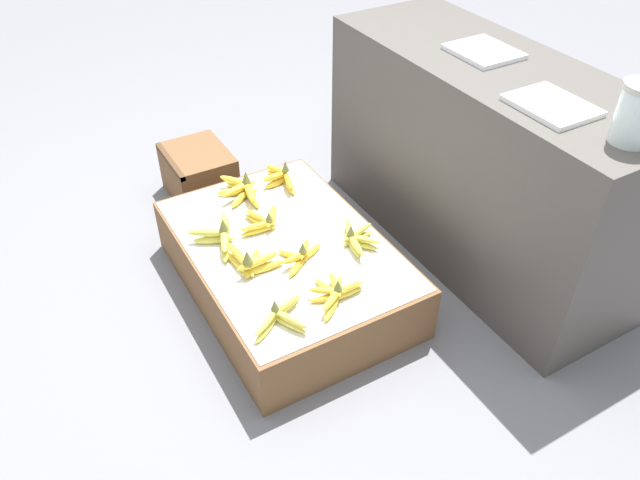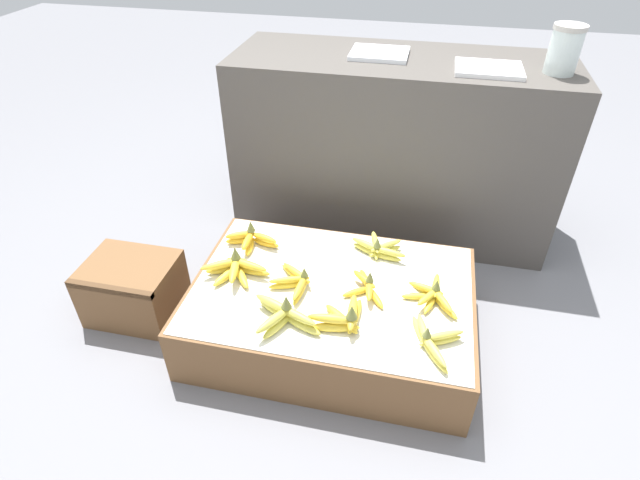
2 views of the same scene
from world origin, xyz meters
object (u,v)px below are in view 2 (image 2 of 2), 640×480
at_px(banana_bunch_back_left, 251,239).
at_px(foam_tray_white, 489,69).
at_px(banana_bunch_front_midleft, 284,315).
at_px(banana_bunch_middle_midright, 367,286).
at_px(wooden_crate, 133,289).
at_px(banana_bunch_middle_midleft, 295,281).
at_px(banana_bunch_front_right, 432,340).
at_px(banana_bunch_middle_right, 432,295).
at_px(banana_bunch_middle_left, 236,268).
at_px(banana_bunch_front_midright, 344,318).
at_px(glass_jar, 565,49).
at_px(banana_bunch_back_midright, 379,249).

relative_size(banana_bunch_back_left, foam_tray_white, 0.87).
bearing_deg(banana_bunch_front_midleft, banana_bunch_middle_midright, 40.08).
distance_m(banana_bunch_front_midleft, banana_bunch_back_left, 0.45).
relative_size(banana_bunch_middle_midright, foam_tray_white, 0.77).
bearing_deg(wooden_crate, banana_bunch_middle_midleft, 2.46).
distance_m(banana_bunch_front_right, banana_bunch_middle_right, 0.22).
distance_m(banana_bunch_front_midleft, banana_bunch_middle_right, 0.53).
relative_size(wooden_crate, foam_tray_white, 1.33).
height_order(wooden_crate, banana_bunch_front_right, banana_bunch_front_right).
distance_m(banana_bunch_middle_midright, foam_tray_white, 0.99).
bearing_deg(banana_bunch_middle_midright, banana_bunch_middle_midleft, -174.29).
xyz_separation_m(banana_bunch_middle_left, banana_bunch_middle_midleft, (0.23, -0.02, -0.01)).
relative_size(banana_bunch_front_midright, banana_bunch_middle_right, 0.89).
relative_size(banana_bunch_front_midleft, foam_tray_white, 1.01).
relative_size(banana_bunch_front_midleft, banana_bunch_back_left, 1.15).
bearing_deg(glass_jar, banana_bunch_front_midleft, -131.38).
relative_size(glass_jar, foam_tray_white, 0.69).
xyz_separation_m(banana_bunch_front_right, banana_bunch_back_midright, (-0.22, 0.44, 0.00)).
bearing_deg(banana_bunch_back_midright, foam_tray_white, 56.63).
bearing_deg(banana_bunch_back_midright, banana_bunch_middle_right, -45.49).
bearing_deg(glass_jar, banana_bunch_middle_right, -116.58).
relative_size(banana_bunch_front_midright, foam_tray_white, 0.70).
bearing_deg(foam_tray_white, banana_bunch_middle_right, -99.03).
height_order(banana_bunch_middle_midright, foam_tray_white, foam_tray_white).
distance_m(banana_bunch_front_midright, banana_bunch_middle_midright, 0.19).
distance_m(banana_bunch_middle_midright, banana_bunch_back_left, 0.52).
bearing_deg(banana_bunch_front_midright, foam_tray_white, 66.43).
bearing_deg(banana_bunch_middle_right, banana_bunch_middle_midleft, -175.93).
xyz_separation_m(banana_bunch_front_midright, banana_bunch_middle_right, (0.28, 0.19, -0.01)).
distance_m(wooden_crate, banana_bunch_front_midright, 0.89).
xyz_separation_m(banana_bunch_front_midleft, banana_bunch_middle_midleft, (-0.01, 0.18, -0.01)).
xyz_separation_m(banana_bunch_middle_midleft, banana_bunch_middle_right, (0.49, 0.03, -0.00)).
bearing_deg(banana_bunch_middle_midleft, banana_bunch_back_left, 139.89).
height_order(banana_bunch_front_midright, foam_tray_white, foam_tray_white).
height_order(banana_bunch_middle_midright, banana_bunch_middle_right, banana_bunch_middle_midright).
distance_m(banana_bunch_front_midright, glass_jar, 1.32).
bearing_deg(banana_bunch_middle_right, banana_bunch_front_right, -87.95).
height_order(banana_bunch_front_right, banana_bunch_middle_midleft, banana_bunch_front_right).
relative_size(banana_bunch_middle_left, banana_bunch_back_left, 1.13).
bearing_deg(banana_bunch_middle_midleft, foam_tray_white, 51.50).
relative_size(banana_bunch_middle_right, glass_jar, 1.14).
xyz_separation_m(banana_bunch_front_right, banana_bunch_middle_midleft, (-0.50, 0.18, -0.00)).
distance_m(banana_bunch_middle_midright, banana_bunch_middle_right, 0.23).
height_order(banana_bunch_front_midleft, banana_bunch_middle_right, banana_bunch_front_midleft).
relative_size(banana_bunch_back_left, banana_bunch_back_midright, 1.00).
height_order(banana_bunch_middle_midleft, banana_bunch_middle_right, banana_bunch_middle_right).
relative_size(banana_bunch_front_right, banana_bunch_back_left, 1.02).
height_order(banana_bunch_back_midright, glass_jar, glass_jar).
bearing_deg(banana_bunch_front_midleft, banana_bunch_front_midright, 9.04).
distance_m(banana_bunch_middle_midright, glass_jar, 1.18).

